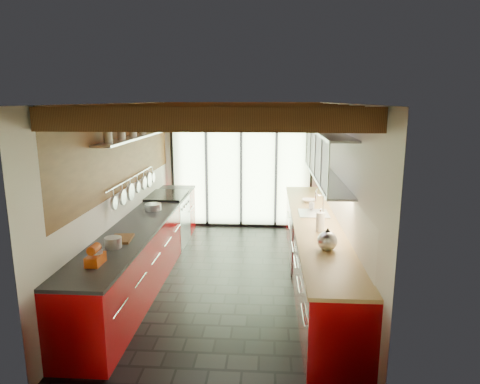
{
  "coord_description": "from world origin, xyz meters",
  "views": [
    {
      "loc": [
        0.57,
        -6.06,
        2.65
      ],
      "look_at": [
        0.13,
        0.4,
        1.25
      ],
      "focal_mm": 32.0,
      "sensor_mm": 36.0,
      "label": 1
    }
  ],
  "objects": [
    {
      "name": "ground",
      "position": [
        0.0,
        0.0,
        0.0
      ],
      "size": [
        5.5,
        5.5,
        0.0
      ],
      "primitive_type": "plane",
      "color": "black",
      "rests_on": "ground"
    },
    {
      "name": "glass_door",
      "position": [
        0.0,
        2.69,
        1.66
      ],
      "size": [
        2.95,
        0.1,
        2.9
      ],
      "color": "#C6EAAD",
      "rests_on": "ground"
    },
    {
      "name": "pot_small",
      "position": [
        -1.27,
        0.47,
        0.97
      ],
      "size": [
        0.35,
        0.35,
        0.1
      ],
      "primitive_type": "cylinder",
      "rotation": [
        0.0,
        0.0,
        0.42
      ],
      "color": "silver",
      "rests_on": "left_counter"
    },
    {
      "name": "room_shell",
      "position": [
        0.0,
        0.0,
        1.65
      ],
      "size": [
        5.5,
        5.5,
        5.5
      ],
      "color": "silver",
      "rests_on": "ground"
    },
    {
      "name": "upper_cabinets_right",
      "position": [
        1.43,
        0.3,
        1.85
      ],
      "size": [
        0.34,
        3.0,
        3.0
      ],
      "color": "silver",
      "rests_on": "ground"
    },
    {
      "name": "right_counter",
      "position": [
        1.27,
        0.0,
        0.46
      ],
      "size": [
        0.68,
        5.0,
        0.92
      ],
      "color": "#9C0609",
      "rests_on": "ground"
    },
    {
      "name": "ceiling_beams",
      "position": [
        -0.0,
        0.38,
        2.46
      ],
      "size": [
        3.14,
        5.06,
        4.9
      ],
      "color": "#593316",
      "rests_on": "ground"
    },
    {
      "name": "range_stove",
      "position": [
        -1.28,
        1.45,
        0.47
      ],
      "size": [
        0.66,
        0.9,
        0.97
      ],
      "color": "silver",
      "rests_on": "ground"
    },
    {
      "name": "soap_bottle",
      "position": [
        1.27,
        0.67,
        1.0
      ],
      "size": [
        0.1,
        0.1,
        0.17
      ],
      "primitive_type": "imported",
      "rotation": [
        0.0,
        0.0,
        -0.31
      ],
      "color": "silver",
      "rests_on": "right_counter"
    },
    {
      "name": "sink_assembly",
      "position": [
        1.29,
        0.4,
        0.96
      ],
      "size": [
        0.45,
        0.52,
        0.43
      ],
      "color": "silver",
      "rests_on": "right_counter"
    },
    {
      "name": "paper_towel",
      "position": [
        1.27,
        -0.5,
        1.05
      ],
      "size": [
        0.13,
        0.13,
        0.31
      ],
      "color": "white",
      "rests_on": "right_counter"
    },
    {
      "name": "kettle",
      "position": [
        1.27,
        -1.22,
        1.04
      ],
      "size": [
        0.3,
        0.32,
        0.28
      ],
      "color": "silver",
      "rests_on": "right_counter"
    },
    {
      "name": "cutting_board",
      "position": [
        -1.27,
        -1.03,
        0.94
      ],
      "size": [
        0.29,
        0.38,
        0.03
      ],
      "primitive_type": "cube",
      "rotation": [
        0.0,
        0.0,
        0.09
      ],
      "color": "brown",
      "rests_on": "left_counter"
    },
    {
      "name": "left_wall_fixtures",
      "position": [
        -1.47,
        0.29,
        1.78
      ],
      "size": [
        0.28,
        2.6,
        0.96
      ],
      "color": "silver",
      "rests_on": "ground"
    },
    {
      "name": "left_counter",
      "position": [
        -1.28,
        0.0,
        0.46
      ],
      "size": [
        0.68,
        5.0,
        0.92
      ],
      "color": "#9C0609",
      "rests_on": "ground"
    },
    {
      "name": "bowl",
      "position": [
        1.27,
        1.16,
        0.95
      ],
      "size": [
        0.27,
        0.27,
        0.06
      ],
      "primitive_type": "imported",
      "rotation": [
        0.0,
        0.0,
        -0.16
      ],
      "color": "silver",
      "rests_on": "right_counter"
    },
    {
      "name": "pot_large",
      "position": [
        -1.27,
        -1.32,
        0.98
      ],
      "size": [
        0.24,
        0.24,
        0.13
      ],
      "primitive_type": "cylinder",
      "rotation": [
        0.0,
        0.0,
        0.24
      ],
      "color": "silver",
      "rests_on": "left_counter"
    },
    {
      "name": "stand_mixer",
      "position": [
        -1.27,
        -1.84,
        1.01
      ],
      "size": [
        0.15,
        0.26,
        0.23
      ],
      "color": "#BE420F",
      "rests_on": "left_counter"
    }
  ]
}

